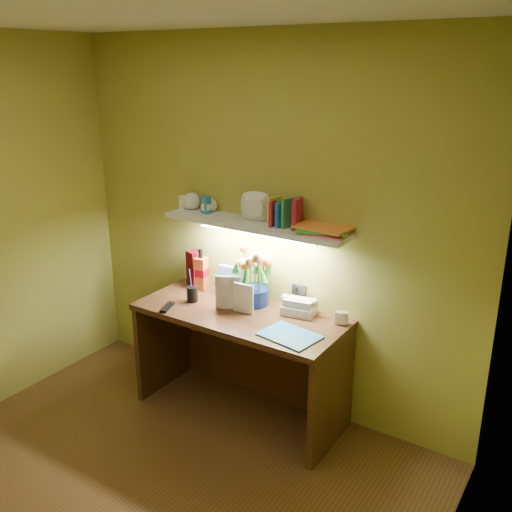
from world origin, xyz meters
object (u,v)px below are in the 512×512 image
Objects in this scene: telephone at (299,305)px; flower_bouquet at (252,276)px; desk at (240,363)px; whisky_bottle at (201,269)px; desk_clock at (342,318)px.

flower_bouquet is at bearing 173.96° from telephone.
desk is at bearing -86.76° from flower_bouquet.
flower_bouquet is (-0.01, 0.17, 0.57)m from desk.
whisky_bottle is (-0.46, 0.19, 0.53)m from desk.
desk is 0.60m from flower_bouquet.
desk is 0.78m from desk_clock.
telephone is at bearing 163.91° from desk_clock.
flower_bouquet is 4.84× the size of desk_clock.
telephone reaches higher than desk.
flower_bouquet reaches higher than telephone.
desk_clock is at bearing 17.27° from desk.
desk_clock is 1.10m from whisky_bottle.
flower_bouquet reaches higher than whisky_bottle.
desk is 4.65× the size of whisky_bottle.
whisky_bottle reaches higher than telephone.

